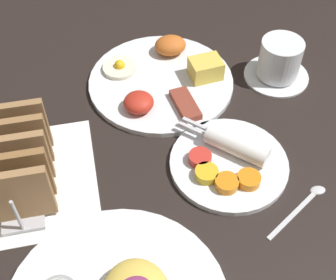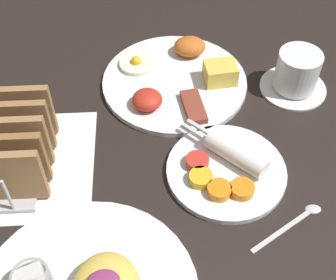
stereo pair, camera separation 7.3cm
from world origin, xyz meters
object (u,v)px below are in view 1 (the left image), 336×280
(coffee_cup, at_px, (279,62))
(plate_condiments, at_px, (229,161))
(toast_rack, at_px, (16,162))
(plate_breakfast, at_px, (163,78))

(coffee_cup, bearing_deg, plate_condiments, -128.89)
(plate_condiments, xyz_separation_m, coffee_cup, (0.15, 0.18, 0.03))
(toast_rack, height_order, coffee_cup, toast_rack)
(plate_condiments, bearing_deg, plate_breakfast, 106.39)
(plate_breakfast, distance_m, toast_rack, 0.31)
(plate_breakfast, xyz_separation_m, toast_rack, (-0.25, -0.18, 0.04))
(plate_condiments, relative_size, toast_rack, 1.03)
(plate_condiments, distance_m, toast_rack, 0.32)
(plate_breakfast, height_order, toast_rack, toast_rack)
(plate_condiments, distance_m, coffee_cup, 0.24)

